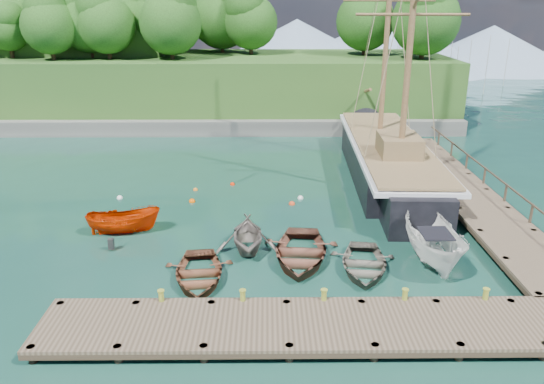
% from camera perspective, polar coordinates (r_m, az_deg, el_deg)
% --- Properties ---
extents(ground, '(160.00, 160.00, 0.00)m').
position_cam_1_polar(ground, '(24.75, -0.30, -6.56)').
color(ground, '#153A2E').
rests_on(ground, ground).
extents(dock_near, '(20.00, 3.20, 1.10)m').
position_cam_1_polar(dock_near, '(19.03, 6.01, -14.11)').
color(dock_near, '#48392A').
rests_on(dock_near, ground).
extents(dock_east, '(3.20, 24.00, 1.10)m').
position_cam_1_polar(dock_east, '(33.11, 19.96, 0.03)').
color(dock_east, '#48392A').
rests_on(dock_east, ground).
extents(bollard_0, '(0.26, 0.26, 0.45)m').
position_cam_1_polar(bollard_0, '(20.69, -11.67, -12.80)').
color(bollard_0, olive).
rests_on(bollard_0, ground).
extents(bollard_1, '(0.26, 0.26, 0.45)m').
position_cam_1_polar(bollard_1, '(20.34, -3.12, -13.00)').
color(bollard_1, olive).
rests_on(bollard_1, ground).
extents(bollard_2, '(0.26, 0.26, 0.45)m').
position_cam_1_polar(bollard_2, '(20.42, 5.53, -12.92)').
color(bollard_2, olive).
rests_on(bollard_2, ground).
extents(bollard_3, '(0.26, 0.26, 0.45)m').
position_cam_1_polar(bollard_3, '(20.94, 13.92, -12.56)').
color(bollard_3, olive).
rests_on(bollard_3, ground).
extents(bollard_4, '(0.26, 0.26, 0.45)m').
position_cam_1_polar(bollard_4, '(21.87, 21.73, -12.00)').
color(bollard_4, olive).
rests_on(bollard_4, ground).
extents(rowboat_0, '(3.37, 4.46, 0.87)m').
position_cam_1_polar(rowboat_0, '(22.69, -7.91, -9.40)').
color(rowboat_0, brown).
rests_on(rowboat_0, ground).
extents(rowboat_1, '(3.23, 3.68, 1.85)m').
position_cam_1_polar(rowboat_1, '(25.08, -2.64, -6.21)').
color(rowboat_1, '#6E645C').
rests_on(rowboat_1, ground).
extents(rowboat_2, '(4.02, 5.28, 1.02)m').
position_cam_1_polar(rowboat_2, '(24.12, 3.01, -7.33)').
color(rowboat_2, brown).
rests_on(rowboat_2, ground).
extents(rowboat_3, '(3.48, 4.48, 0.85)m').
position_cam_1_polar(rowboat_3, '(23.58, 9.77, -8.31)').
color(rowboat_3, '#575247').
rests_on(rowboat_3, ground).
extents(motorboat_orange, '(3.81, 1.89, 1.41)m').
position_cam_1_polar(motorboat_orange, '(27.78, -15.55, -4.25)').
color(motorboat_orange, '#C32A00').
rests_on(motorboat_orange, ground).
extents(cabin_boat_white, '(2.08, 5.43, 2.09)m').
position_cam_1_polar(cabin_boat_white, '(24.96, 16.87, -7.25)').
color(cabin_boat_white, white).
rests_on(cabin_boat_white, ground).
extents(schooner, '(5.43, 26.05, 18.82)m').
position_cam_1_polar(schooner, '(35.45, 12.34, 3.12)').
color(schooner, black).
rests_on(schooner, ground).
extents(mooring_buoy_0, '(0.29, 0.29, 0.29)m').
position_cam_1_polar(mooring_buoy_0, '(28.78, -15.11, -3.34)').
color(mooring_buoy_0, white).
rests_on(mooring_buoy_0, ground).
extents(mooring_buoy_1, '(0.36, 0.36, 0.36)m').
position_cam_1_polar(mooring_buoy_1, '(31.11, -8.59, -1.06)').
color(mooring_buoy_1, '#F15800').
rests_on(mooring_buoy_1, ground).
extents(mooring_buoy_2, '(0.36, 0.36, 0.36)m').
position_cam_1_polar(mooring_buoy_2, '(30.40, 2.15, -1.35)').
color(mooring_buoy_2, red).
rests_on(mooring_buoy_2, ground).
extents(mooring_buoy_3, '(0.35, 0.35, 0.35)m').
position_cam_1_polar(mooring_buoy_3, '(31.32, 3.08, -0.71)').
color(mooring_buoy_3, silver).
rests_on(mooring_buoy_3, ground).
extents(mooring_buoy_4, '(0.29, 0.29, 0.29)m').
position_cam_1_polar(mooring_buoy_4, '(32.98, -8.23, 0.19)').
color(mooring_buoy_4, orange).
rests_on(mooring_buoy_4, ground).
extents(mooring_buoy_5, '(0.30, 0.30, 0.30)m').
position_cam_1_polar(mooring_buoy_5, '(33.69, -4.28, 0.78)').
color(mooring_buoy_5, '#EE2500').
rests_on(mooring_buoy_5, ground).
extents(mooring_buoy_6, '(0.35, 0.35, 0.35)m').
position_cam_1_polar(mooring_buoy_6, '(32.56, -16.06, -0.67)').
color(mooring_buoy_6, white).
rests_on(mooring_buoy_6, ground).
extents(headland, '(51.00, 19.31, 12.90)m').
position_cam_1_polar(headland, '(55.28, -14.35, 13.68)').
color(headland, '#474744').
rests_on(headland, ground).
extents(distant_ridge, '(117.00, 40.00, 10.00)m').
position_cam_1_polar(distant_ridge, '(92.48, 2.25, 15.84)').
color(distant_ridge, '#728CA5').
rests_on(distant_ridge, ground).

